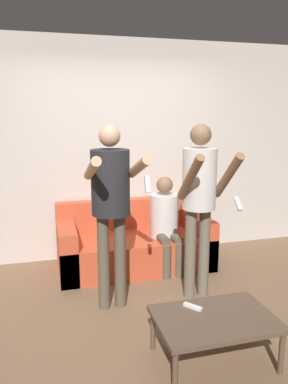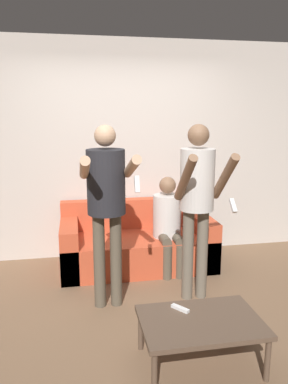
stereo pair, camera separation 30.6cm
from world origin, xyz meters
The scene contains 8 objects.
ground_plane centered at (0.00, 0.00, 0.00)m, with size 14.00×14.00×0.00m, color brown.
wall_back centered at (0.00, 1.58, 1.35)m, with size 6.40×0.06×2.70m.
couch centered at (0.13, 1.13, 0.26)m, with size 1.79×0.85×0.75m.
person_standing_left centered at (-0.30, 0.20, 1.09)m, with size 0.47×0.74×1.72m.
person_standing_right centered at (0.56, 0.20, 1.07)m, with size 0.45×0.64×1.72m.
person_seated centered at (0.47, 0.95, 0.59)m, with size 0.33×0.54×1.10m.
coffee_table centered at (0.28, -0.78, 0.32)m, with size 0.87×0.59×0.36m.
remote_on_table centered at (0.17, -0.62, 0.37)m, with size 0.12×0.14×0.02m.
Camera 1 is at (-0.87, -3.04, 1.82)m, focal length 35.00 mm.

